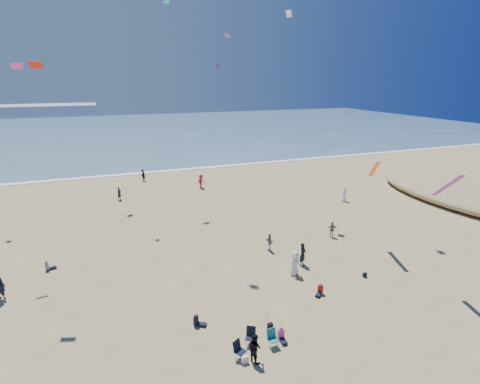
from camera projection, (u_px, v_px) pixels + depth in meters
name	position (u px, v px, depth m)	size (l,w,h in m)	color
ocean	(120.00, 132.00, 102.39)	(220.00, 100.00, 0.06)	#476B84
surf_line	(142.00, 173.00, 57.73)	(220.00, 1.20, 0.08)	white
standing_flyers	(231.00, 236.00, 32.61)	(35.32, 44.95, 1.94)	#2E497F
seated_group	(220.00, 326.00, 21.43)	(18.65, 25.09, 0.84)	white
chair_cluster	(255.00, 342.00, 20.04)	(2.72, 1.62, 1.00)	black
white_tote	(245.00, 359.00, 19.21)	(0.35, 0.20, 0.40)	silver
black_backpack	(270.00, 326.00, 21.80)	(0.30, 0.22, 0.38)	black
navy_bag	(365.00, 275.00, 27.55)	(0.28, 0.18, 0.34)	black
kites_aloft	(307.00, 67.00, 26.89)	(45.18, 43.09, 29.40)	#13D5DE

